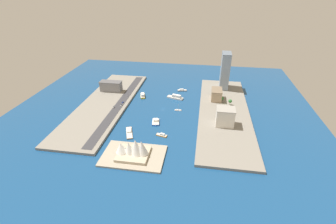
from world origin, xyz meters
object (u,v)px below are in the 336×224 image
Objects in this scene: yacht_sleek_gray at (182,90)px; hotel_broad_white at (225,117)px; tower_tall_glass at (225,71)px; traffic_light_waterfront at (128,97)px; ferry_white_commuter at (176,97)px; opera_landmark at (133,149)px; catamaran_blue at (156,122)px; water_taxi_orange at (162,135)px; ferry_yellow_fast at (143,95)px; barge_flat_brown at (129,132)px; sailboat_small_white at (178,110)px; van_white at (122,105)px; sedan_silver at (114,107)px; hatchback_blue at (123,102)px; warehouse_low_gray at (111,86)px; apartment_midrise_tan at (216,94)px.

hotel_broad_white is (-66.09, 105.51, 13.38)m from yacht_sleek_gray.
tower_tall_glass is 167.15m from traffic_light_waterfront.
traffic_light_waterfront reaches higher than yacht_sleek_gray.
ferry_white_commuter is 0.76× the size of opera_landmark.
catamaran_blue is 1.28× the size of water_taxi_orange.
ferry_yellow_fast reaches higher than barge_flat_brown.
opera_landmark is at bearing 62.14° from water_taxi_orange.
ferry_yellow_fast is 144.25m from tower_tall_glass.
sailboat_small_white is 2.38× the size of van_white.
hotel_broad_white reaches higher than traffic_light_waterfront.
sailboat_small_white is 117.85m from tower_tall_glass.
sedan_silver is at bearing 58.61° from ferry_yellow_fast.
hatchback_blue is 19.35m from sedan_silver.
warehouse_low_gray is 193.23m from tower_tall_glass.
sailboat_small_white reaches higher than catamaran_blue.
water_taxi_orange is 3.37× the size of hatchback_blue.
warehouse_low_gray is at bearing -46.86° from water_taxi_orange.
sailboat_small_white is 84.39m from van_white.
yacht_sleek_gray is 1.15× the size of water_taxi_orange.
sailboat_small_white reaches higher than barge_flat_brown.
water_taxi_orange is 0.63× the size of hotel_broad_white.
opera_landmark is (-49.71, 107.89, 5.93)m from van_white.
van_white is (59.05, -35.03, 2.56)m from catamaran_blue.
water_taxi_orange is at bearing 80.29° from sailboat_small_white.
opera_landmark reaches higher than warehouse_low_gray.
ferry_yellow_fast reaches higher than yacht_sleek_gray.
barge_flat_brown is at bearing 52.42° from tower_tall_glass.
barge_flat_brown is at bearing 44.92° from apartment_midrise_tan.
catamaran_blue is 2.89× the size of traffic_light_waterfront.
catamaran_blue is 3.68× the size of van_white.
hatchback_blue is at bearing 129.02° from warehouse_low_gray.
yacht_sleek_gray is 95.19m from traffic_light_waterfront.
ferry_yellow_fast is at bearing 1.20° from apartment_midrise_tan.
barge_flat_brown is 1.47× the size of catamaran_blue.
yacht_sleek_gray is at bearing -146.39° from traffic_light_waterfront.
apartment_midrise_tan is (-174.06, 5.79, -0.07)m from warehouse_low_gray.
hatchback_blue is at bearing -81.36° from van_white.
ferry_yellow_fast is 0.58× the size of opera_landmark.
hatchback_blue reaches higher than van_white.
ferry_yellow_fast is 26.98m from traffic_light_waterfront.
tower_tall_glass is at bearing -91.67° from hotel_broad_white.
warehouse_low_gray reaches higher than barge_flat_brown.
hatchback_blue is (85.65, -5.85, 3.28)m from sailboat_small_white.
yacht_sleek_gray is 124.08m from sedan_silver.
ferry_white_commuter is 1.05× the size of apartment_midrise_tan.
sedan_silver is (84.71, 51.72, 1.52)m from ferry_white_commuter.
water_taxi_orange is at bearing 58.34° from apartment_midrise_tan.
sedan_silver is (40.30, -55.36, 3.00)m from barge_flat_brown.
ferry_white_commuter is 153.35m from opera_landmark.
water_taxi_orange is at bearing 23.83° from hotel_broad_white.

